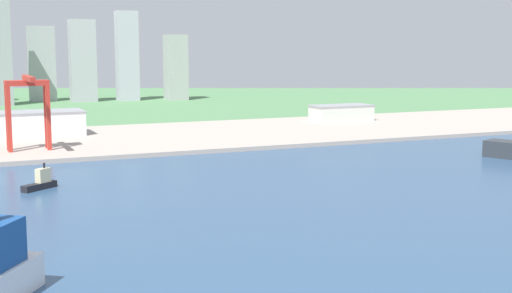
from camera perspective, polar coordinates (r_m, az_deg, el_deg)
ground_plane at (r=252.21m, az=-6.79°, el=-5.11°), size 2400.00×2400.00×0.00m
water_bay at (r=197.48m, az=-1.58°, el=-8.74°), size 840.00×360.00×0.15m
industrial_pier at (r=434.60m, az=-14.21°, el=0.38°), size 840.00×140.00×2.50m
tugboat_small at (r=298.73m, az=-16.92°, el=-2.73°), size 15.15×12.69×10.43m
port_crane_red at (r=392.55m, az=-17.89°, el=3.78°), size 22.24×38.78×39.90m
warehouse_main at (r=460.63m, az=-17.49°, el=1.78°), size 61.30×29.18×15.23m
warehouse_annex at (r=534.87m, az=6.87°, el=2.72°), size 45.04×22.74×11.77m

